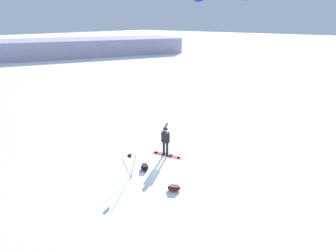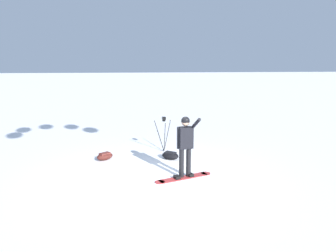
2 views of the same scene
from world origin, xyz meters
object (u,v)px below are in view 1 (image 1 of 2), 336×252
object	(u,v)px
snowboarder	(166,138)
snowboard	(167,155)
gear_bag_large	(174,188)
camera_tripod	(130,162)
gear_bag_small	(145,167)

from	to	relation	value
snowboarder	snowboard	xyz separation A→B (m)	(0.06, 0.07, -1.07)
gear_bag_large	snowboard	bearing A→B (deg)	135.02
snowboarder	snowboard	distance (m)	1.08
camera_tripod	gear_bag_small	xyz separation A→B (m)	(-0.03, 0.99, -0.81)
snowboard	gear_bag_small	world-z (taller)	gear_bag_small
snowboarder	camera_tripod	size ratio (longest dim) A/B	1.37
gear_bag_small	camera_tripod	bearing A→B (deg)	-88.17
gear_bag_large	gear_bag_small	bearing A→B (deg)	169.90
gear_bag_large	gear_bag_small	distance (m)	2.25
camera_tripod	gear_bag_small	bearing A→B (deg)	91.83
camera_tripod	gear_bag_large	bearing A→B (deg)	15.36
snowboarder	gear_bag_small	distance (m)	1.99
gear_bag_small	snowboard	bearing A→B (deg)	89.78
gear_bag_large	gear_bag_small	size ratio (longest dim) A/B	0.96
snowboarder	camera_tripod	bearing A→B (deg)	-88.30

